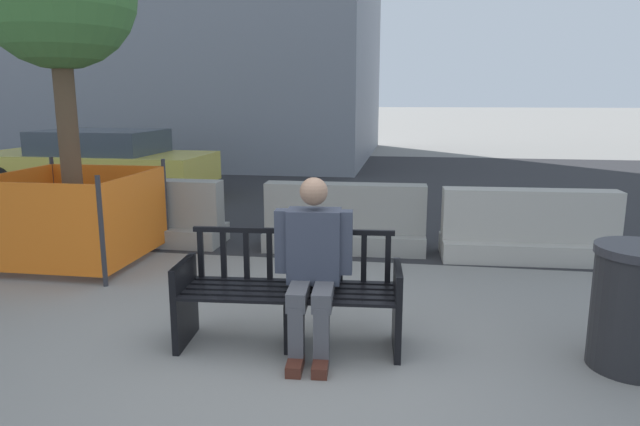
# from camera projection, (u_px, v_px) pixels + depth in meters

# --- Properties ---
(ground_plane) EXTENTS (200.00, 200.00, 0.00)m
(ground_plane) POSITION_uv_depth(u_px,v_px,m) (291.00, 365.00, 4.11)
(ground_plane) COLOR gray
(street_asphalt) EXTENTS (120.00, 12.00, 0.01)m
(street_asphalt) POSITION_uv_depth(u_px,v_px,m) (373.00, 184.00, 12.52)
(street_asphalt) COLOR #28282B
(street_asphalt) RESTS_ON ground
(street_bench) EXTENTS (1.72, 0.64, 0.88)m
(street_bench) POSITION_uv_depth(u_px,v_px,m) (289.00, 296.00, 4.37)
(street_bench) COLOR black
(street_bench) RESTS_ON ground
(seated_person) EXTENTS (0.59, 0.74, 1.31)m
(seated_person) POSITION_uv_depth(u_px,v_px,m) (313.00, 262.00, 4.24)
(seated_person) COLOR #383D4C
(seated_person) RESTS_ON ground
(jersey_barrier_centre) EXTENTS (2.02, 0.73, 0.84)m
(jersey_barrier_centre) POSITION_uv_depth(u_px,v_px,m) (345.00, 223.00, 7.15)
(jersey_barrier_centre) COLOR gray
(jersey_barrier_centre) RESTS_ON ground
(jersey_barrier_left) EXTENTS (2.01, 0.70, 0.84)m
(jersey_barrier_left) POSITION_uv_depth(u_px,v_px,m) (148.00, 217.00, 7.50)
(jersey_barrier_left) COLOR gray
(jersey_barrier_left) RESTS_ON ground
(jersey_barrier_right) EXTENTS (2.03, 0.76, 0.84)m
(jersey_barrier_right) POSITION_uv_depth(u_px,v_px,m) (528.00, 231.00, 6.70)
(jersey_barrier_right) COLOR #ADA89E
(jersey_barrier_right) RESTS_ON ground
(construction_fence) EXTENTS (1.57, 1.57, 1.14)m
(construction_fence) POSITION_uv_depth(u_px,v_px,m) (75.00, 214.00, 6.55)
(construction_fence) COLOR #2D2D33
(construction_fence) RESTS_ON ground
(car_taxi_near) EXTENTS (4.57, 2.02, 1.26)m
(car_taxi_near) POSITION_uv_depth(u_px,v_px,m) (95.00, 162.00, 11.05)
(car_taxi_near) COLOR #DBC64C
(car_taxi_near) RESTS_ON ground
(trash_bin) EXTENTS (0.62, 0.62, 0.89)m
(trash_bin) POSITION_uv_depth(u_px,v_px,m) (636.00, 308.00, 3.99)
(trash_bin) COLOR #232326
(trash_bin) RESTS_ON ground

